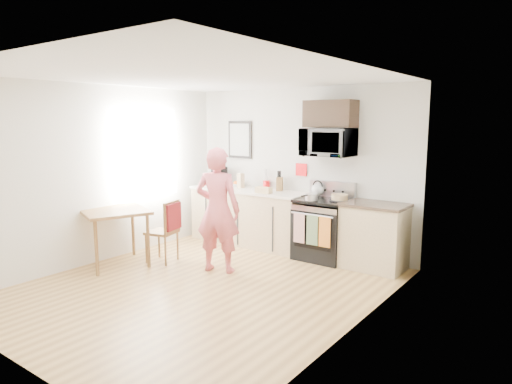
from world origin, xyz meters
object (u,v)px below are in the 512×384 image
Objects in this scene: chair at (169,223)px; cake at (340,198)px; range at (323,231)px; person at (218,210)px; dining_table at (115,216)px; microwave at (328,142)px.

cake is (2.00, 1.49, 0.38)m from chair.
range is 0.67× the size of person.
dining_table is at bearing -149.68° from chair.
chair is at bearing -139.07° from range.
microwave is at bearing 28.46° from chair.
microwave is 0.82× the size of chair.
dining_table is (-1.38, -0.67, -0.15)m from person.
chair reaches higher than dining_table.
microwave reaches higher than range.
chair is at bearing -10.94° from person.
person reaches higher than range.
person reaches higher than chair.
person reaches higher than cake.
person is 0.89m from chair.
cake is (0.27, -0.12, -0.79)m from microwave.
person is (-0.90, -1.37, 0.43)m from range.
person is 1.88× the size of chair.
person is 1.77× the size of dining_table.
microwave is 0.84m from cake.
chair is at bearing -137.16° from microwave.
dining_table is 3.26m from cake.
person is at bearing -121.35° from microwave.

